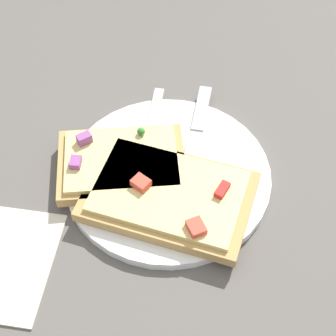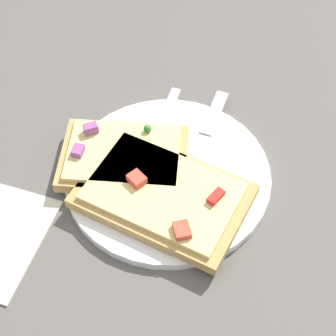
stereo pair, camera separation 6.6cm
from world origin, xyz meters
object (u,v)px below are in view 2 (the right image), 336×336
(knife, at_px, (203,140))
(pizza_slice_main, at_px, (163,195))
(pizza_slice_corner, at_px, (123,158))
(plate, at_px, (168,176))
(fork, at_px, (147,158))
(napkin, at_px, (3,240))

(knife, bearing_deg, pizza_slice_main, -9.04)
(pizza_slice_corner, bearing_deg, knife, -156.14)
(pizza_slice_main, bearing_deg, plate, 109.93)
(plate, distance_m, pizza_slice_main, 0.04)
(plate, xyz_separation_m, fork, (-0.01, -0.03, 0.01))
(plate, bearing_deg, fork, -111.81)
(plate, xyz_separation_m, knife, (-0.06, 0.03, 0.01))
(pizza_slice_main, bearing_deg, knife, 88.64)
(plate, bearing_deg, knife, 156.83)
(plate, xyz_separation_m, napkin, (0.14, -0.15, -0.00))
(plate, xyz_separation_m, pizza_slice_corner, (0.00, -0.06, 0.02))
(knife, height_order, napkin, knife)
(pizza_slice_corner, distance_m, napkin, 0.17)
(plate, relative_size, napkin, 1.80)
(fork, relative_size, knife, 1.07)
(pizza_slice_main, bearing_deg, pizza_slice_corner, 159.89)
(fork, distance_m, napkin, 0.19)
(pizza_slice_main, distance_m, pizza_slice_corner, 0.07)
(fork, relative_size, pizza_slice_corner, 1.29)
(plate, distance_m, napkin, 0.20)
(knife, height_order, pizza_slice_corner, pizza_slice_corner)
(plate, height_order, fork, fork)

